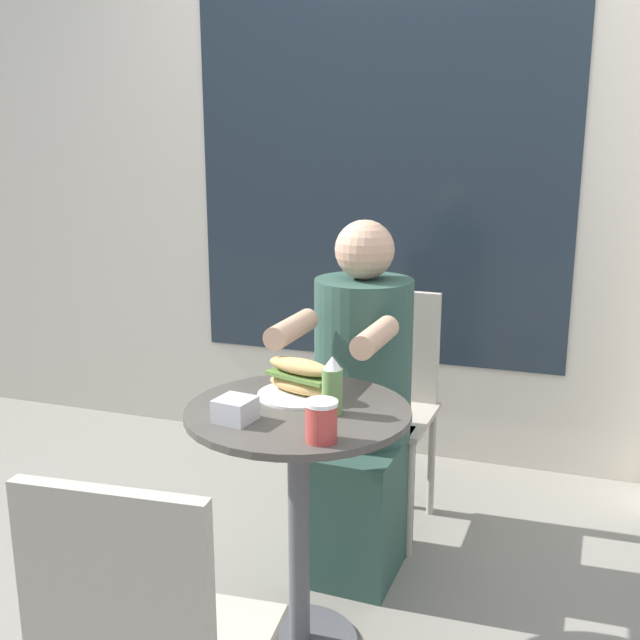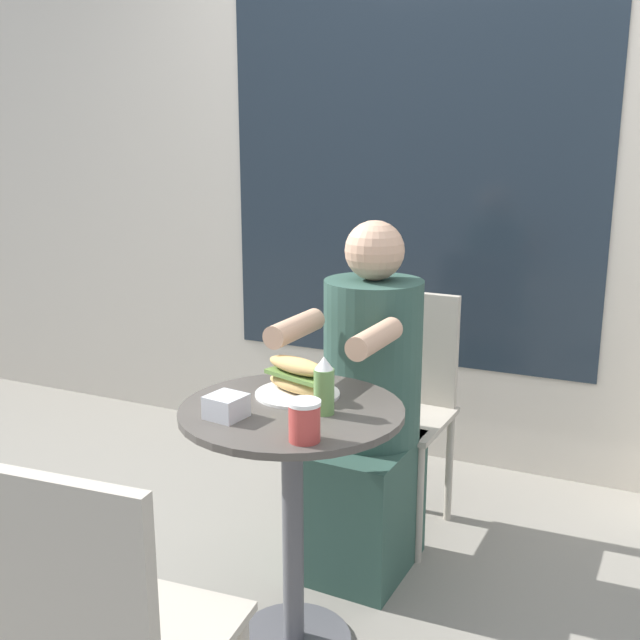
# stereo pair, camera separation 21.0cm
# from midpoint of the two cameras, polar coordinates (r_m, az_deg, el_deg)

# --- Properties ---
(storefront_wall) EXTENTS (8.00, 0.09, 2.80)m
(storefront_wall) POSITION_cam_midpoint_polar(r_m,az_deg,el_deg) (3.27, 5.63, 13.29)
(storefront_wall) COLOR beige
(storefront_wall) RESTS_ON ground_plane
(cafe_table) EXTENTS (0.60, 0.60, 0.72)m
(cafe_table) POSITION_cam_midpoint_polar(r_m,az_deg,el_deg) (2.08, -4.60, -12.00)
(cafe_table) COLOR #47423D
(cafe_table) RESTS_ON ground_plane
(diner_chair) EXTENTS (0.39, 0.39, 0.87)m
(diner_chair) POSITION_cam_midpoint_polar(r_m,az_deg,el_deg) (2.78, 2.92, -5.11)
(diner_chair) COLOR #ADA393
(diner_chair) RESTS_ON ground_plane
(seated_diner) EXTENTS (0.34, 0.58, 1.17)m
(seated_diner) POSITION_cam_midpoint_polar(r_m,az_deg,el_deg) (2.48, 0.56, -7.73)
(seated_diner) COLOR #2D4C42
(seated_diner) RESTS_ON ground_plane
(sandwich_on_plate) EXTENTS (0.24, 0.24, 0.11)m
(sandwich_on_plate) POSITION_cam_midpoint_polar(r_m,az_deg,el_deg) (2.08, -4.45, -4.65)
(sandwich_on_plate) COLOR white
(sandwich_on_plate) RESTS_ON cafe_table
(drink_cup) EXTENTS (0.08, 0.08, 0.10)m
(drink_cup) POSITION_cam_midpoint_polar(r_m,az_deg,el_deg) (1.77, -3.31, -7.75)
(drink_cup) COLOR #B73D38
(drink_cup) RESTS_ON cafe_table
(napkin_box) EXTENTS (0.10, 0.10, 0.06)m
(napkin_box) POSITION_cam_midpoint_polar(r_m,az_deg,el_deg) (1.92, -9.62, -6.81)
(napkin_box) COLOR silver
(napkin_box) RESTS_ON cafe_table
(condiment_bottle) EXTENTS (0.05, 0.05, 0.15)m
(condiment_bottle) POSITION_cam_midpoint_polar(r_m,az_deg,el_deg) (1.93, -2.18, -5.10)
(condiment_bottle) COLOR #66934C
(condiment_bottle) RESTS_ON cafe_table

